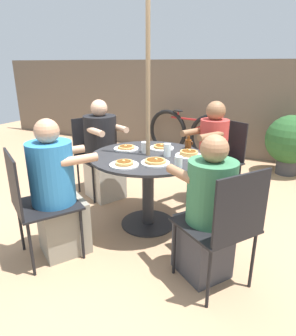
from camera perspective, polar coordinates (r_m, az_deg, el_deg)
The scene contains 23 objects.
ground_plane at distance 3.16m, azimuth 0.00°, elevation -10.49°, with size 12.00×12.00×0.00m, color tan.
back_fence at distance 5.44m, azimuth 13.70°, elevation 10.82°, with size 10.00×0.06×1.64m, color brown.
patio_table at distance 2.92m, azimuth 0.00°, elevation -0.71°, with size 1.11×1.11×0.74m.
umbrella_pole at distance 2.77m, azimuth 0.00°, elevation 11.05°, with size 0.04×0.04×2.35m, color #846B4C.
patio_chair_north at distance 2.57m, azimuth -20.84°, elevation -5.61°, with size 0.65×0.65×0.94m.
diner_north at distance 2.60m, azimuth -16.89°, elevation -5.02°, with size 0.54×0.58×1.18m.
patio_chair_east at distance 2.14m, azimuth 14.40°, elevation -9.98°, with size 0.66×0.66×0.94m.
diner_east at distance 2.28m, azimuth 11.15°, elevation -8.86°, with size 0.57×0.54×1.13m.
patio_chair_south at distance 3.64m, azimuth 13.81°, elevation 2.36°, with size 0.64×0.64×0.94m.
diner_south at distance 3.50m, azimuth 11.88°, elevation 2.00°, with size 0.50×0.58×1.19m.
patio_chair_west at distance 3.80m, azimuth -10.03°, elevation 3.33°, with size 0.63×0.63×0.94m.
diner_west at distance 3.64m, azimuth -8.64°, elevation 2.51°, with size 0.59×0.54×1.18m.
pancake_plate_a at distance 2.57m, azimuth -4.57°, elevation 0.78°, with size 0.25×0.25×0.05m.
pancake_plate_b at distance 2.85m, azimuth 7.77°, elevation 2.65°, with size 0.25×0.25×0.06m.
pancake_plate_c at distance 3.07m, azimuth -4.20°, elevation 3.83°, with size 0.25×0.25×0.04m.
pancake_plate_d at distance 2.62m, azimuth 1.42°, elevation 1.17°, with size 0.25×0.25×0.05m.
pancake_plate_e at distance 3.09m, azimuth 2.64°, elevation 3.97°, with size 0.25×0.25×0.05m.
syrup_bottle at distance 3.11m, azimuth 7.68°, elevation 4.63°, with size 0.08×0.07×0.13m.
coffee_cup at distance 2.95m, azimuth -0.52°, elevation 3.99°, with size 0.08×0.08×0.10m.
drinking_glass_a at distance 2.82m, azimuth 3.67°, elevation 3.45°, with size 0.07×0.07×0.12m, color silver.
drinking_glass_b at distance 2.51m, azimuth 5.82°, elevation 1.11°, with size 0.07×0.07×0.10m, color silver.
bicycle at distance 5.34m, azimuth 7.65°, elevation 6.46°, with size 1.64×0.46×0.81m.
potted_shrub at distance 4.84m, azimuth 25.49°, elevation 4.67°, with size 0.71×0.71×0.88m.
Camera 1 is at (1.24, -2.45, 1.57)m, focal length 32.00 mm.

